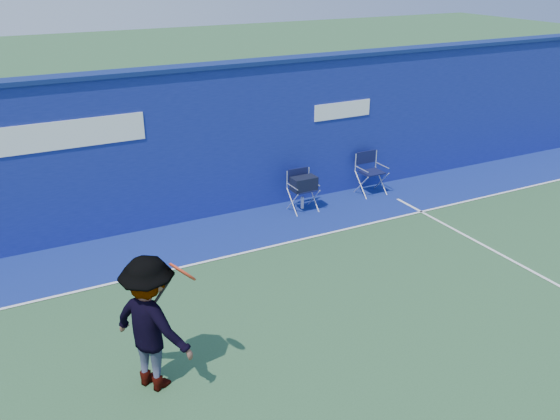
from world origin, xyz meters
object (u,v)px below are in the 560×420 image
directors_chair_right (371,181)px  tennis_player (151,323)px  directors_chair_left (303,194)px  water_bottle (302,203)px

directors_chair_right → tennis_player: size_ratio=0.53×
directors_chair_left → directors_chair_right: directors_chair_right is taller
water_bottle → tennis_player: (-4.39, -4.07, 0.75)m
water_bottle → tennis_player: bearing=-137.2°
water_bottle → tennis_player: tennis_player is taller
water_bottle → directors_chair_right: bearing=2.0°
directors_chair_right → water_bottle: 1.81m
directors_chair_left → water_bottle: 0.25m
directors_chair_right → water_bottle: (-1.81, -0.06, -0.16)m
directors_chair_right → directors_chair_left: bearing=-175.1°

